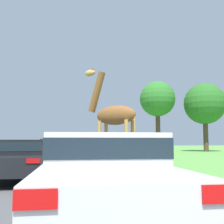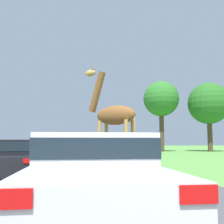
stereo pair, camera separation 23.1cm
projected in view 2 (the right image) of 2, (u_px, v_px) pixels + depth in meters
name	position (u px, v px, depth m)	size (l,w,h in m)	color
road	(83.00, 153.00, 30.00)	(6.58, 120.00, 0.00)	#4C4C4F
giraffe_near_road	(113.00, 116.00, 12.07)	(2.28, 2.06, 4.68)	tan
car_lead_maroon	(92.00, 173.00, 4.45)	(1.79, 4.61, 1.34)	silver
car_queue_right	(92.00, 147.00, 23.75)	(1.91, 4.55, 1.42)	#144C28
car_queue_left	(58.00, 149.00, 17.59)	(1.97, 4.60, 1.38)	maroon
car_far_ahead	(102.00, 146.00, 29.30)	(1.85, 4.58, 1.37)	navy
car_verge_right	(18.00, 157.00, 9.33)	(1.88, 4.82, 1.28)	black
tree_left_edge	(161.00, 99.00, 34.45)	(4.35, 4.35, 8.62)	#4C3828
tree_right_cluster	(209.00, 104.00, 34.37)	(5.09, 5.09, 8.41)	#4C3828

